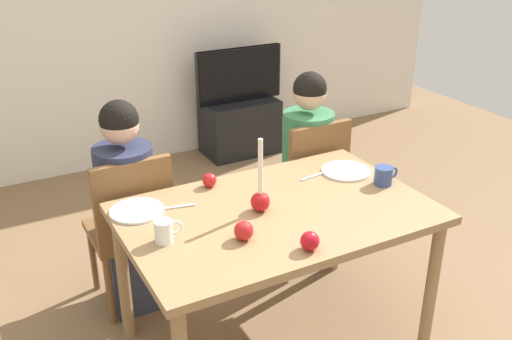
{
  "coord_description": "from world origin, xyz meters",
  "views": [
    {
      "loc": [
        -1.19,
        -2.01,
        2.01
      ],
      "look_at": [
        0.0,
        0.2,
        0.87
      ],
      "focal_mm": 40.61,
      "sensor_mm": 36.0,
      "label": 1
    }
  ],
  "objects_px": {
    "plate_right": "(346,171)",
    "mug_left": "(164,231)",
    "chair_left": "(131,224)",
    "person_right_child": "(307,170)",
    "chair_right": "(309,180)",
    "apple_by_left_plate": "(209,180)",
    "tv_stand": "(240,127)",
    "candle_centerpiece": "(260,197)",
    "plate_left": "(137,211)",
    "apple_by_right_mug": "(310,241)",
    "person_left_child": "(128,211)",
    "tv": "(239,75)",
    "apple_near_candle": "(244,231)",
    "mug_right": "(384,176)",
    "dining_table": "(276,226)"
  },
  "relations": [
    {
      "from": "person_left_child",
      "to": "person_right_child",
      "type": "bearing_deg",
      "value": 0.0
    },
    {
      "from": "chair_left",
      "to": "person_left_child",
      "type": "height_order",
      "value": "person_left_child"
    },
    {
      "from": "tv",
      "to": "plate_left",
      "type": "xyz_separation_m",
      "value": [
        -1.54,
        -2.02,
        0.05
      ]
    },
    {
      "from": "plate_left",
      "to": "plate_right",
      "type": "xyz_separation_m",
      "value": [
        1.1,
        -0.1,
        0.0
      ]
    },
    {
      "from": "dining_table",
      "to": "person_right_child",
      "type": "distance_m",
      "value": 0.87
    },
    {
      "from": "tv",
      "to": "mug_left",
      "type": "xyz_separation_m",
      "value": [
        -1.51,
        -2.32,
        0.09
      ]
    },
    {
      "from": "person_right_child",
      "to": "tv_stand",
      "type": "bearing_deg",
      "value": 76.94
    },
    {
      "from": "plate_right",
      "to": "mug_left",
      "type": "distance_m",
      "value": 1.09
    },
    {
      "from": "mug_right",
      "to": "apple_by_left_plate",
      "type": "xyz_separation_m",
      "value": [
        -0.78,
        0.39,
        -0.01
      ]
    },
    {
      "from": "chair_left",
      "to": "mug_left",
      "type": "bearing_deg",
      "value": -92.48
    },
    {
      "from": "tv",
      "to": "apple_by_left_plate",
      "type": "distance_m",
      "value": 2.25
    },
    {
      "from": "apple_near_candle",
      "to": "apple_by_left_plate",
      "type": "height_order",
      "value": "apple_near_candle"
    },
    {
      "from": "dining_table",
      "to": "tv",
      "type": "height_order",
      "value": "tv"
    },
    {
      "from": "chair_left",
      "to": "mug_right",
      "type": "relative_size",
      "value": 6.65
    },
    {
      "from": "chair_left",
      "to": "person_right_child",
      "type": "distance_m",
      "value": 1.1
    },
    {
      "from": "plate_left",
      "to": "apple_by_right_mug",
      "type": "relative_size",
      "value": 3.08
    },
    {
      "from": "chair_left",
      "to": "mug_left",
      "type": "distance_m",
      "value": 0.69
    },
    {
      "from": "apple_by_left_plate",
      "to": "apple_by_right_mug",
      "type": "bearing_deg",
      "value": -80.65
    },
    {
      "from": "tv_stand",
      "to": "candle_centerpiece",
      "type": "relative_size",
      "value": 1.82
    },
    {
      "from": "plate_right",
      "to": "mug_left",
      "type": "xyz_separation_m",
      "value": [
        -1.07,
        -0.21,
        0.04
      ]
    },
    {
      "from": "apple_near_candle",
      "to": "plate_left",
      "type": "bearing_deg",
      "value": 125.87
    },
    {
      "from": "person_left_child",
      "to": "tv_stand",
      "type": "relative_size",
      "value": 1.83
    },
    {
      "from": "dining_table",
      "to": "apple_by_left_plate",
      "type": "relative_size",
      "value": 19.82
    },
    {
      "from": "tv_stand",
      "to": "tv",
      "type": "distance_m",
      "value": 0.47
    },
    {
      "from": "tv",
      "to": "candle_centerpiece",
      "type": "xyz_separation_m",
      "value": [
        -1.04,
        -2.27,
        0.11
      ]
    },
    {
      "from": "chair_right",
      "to": "apple_by_left_plate",
      "type": "relative_size",
      "value": 12.74
    },
    {
      "from": "person_left_child",
      "to": "chair_right",
      "type": "bearing_deg",
      "value": -1.68
    },
    {
      "from": "plate_right",
      "to": "apple_near_candle",
      "type": "height_order",
      "value": "apple_near_candle"
    },
    {
      "from": "dining_table",
      "to": "plate_right",
      "type": "xyz_separation_m",
      "value": [
        0.53,
        0.19,
        0.09
      ]
    },
    {
      "from": "tv_stand",
      "to": "apple_by_right_mug",
      "type": "height_order",
      "value": "apple_by_right_mug"
    },
    {
      "from": "mug_right",
      "to": "plate_left",
      "type": "bearing_deg",
      "value": 165.53
    },
    {
      "from": "tv_stand",
      "to": "apple_near_candle",
      "type": "height_order",
      "value": "apple_near_candle"
    },
    {
      "from": "chair_left",
      "to": "person_right_child",
      "type": "relative_size",
      "value": 0.77
    },
    {
      "from": "chair_left",
      "to": "chair_right",
      "type": "xyz_separation_m",
      "value": [
        1.1,
        0.0,
        0.0
      ]
    },
    {
      "from": "tv",
      "to": "apple_near_candle",
      "type": "height_order",
      "value": "tv"
    },
    {
      "from": "person_left_child",
      "to": "chair_left",
      "type": "bearing_deg",
      "value": -90.0
    },
    {
      "from": "person_left_child",
      "to": "candle_centerpiece",
      "type": "height_order",
      "value": "person_left_child"
    },
    {
      "from": "chair_right",
      "to": "mug_right",
      "type": "relative_size",
      "value": 6.65
    },
    {
      "from": "mug_right",
      "to": "apple_by_right_mug",
      "type": "bearing_deg",
      "value": -152.97
    },
    {
      "from": "dining_table",
      "to": "chair_left",
      "type": "bearing_deg",
      "value": 130.46
    },
    {
      "from": "plate_right",
      "to": "apple_by_right_mug",
      "type": "relative_size",
      "value": 3.21
    },
    {
      "from": "mug_left",
      "to": "apple_near_candle",
      "type": "distance_m",
      "value": 0.33
    },
    {
      "from": "plate_right",
      "to": "person_right_child",
      "type": "bearing_deg",
      "value": 82.81
    },
    {
      "from": "plate_left",
      "to": "apple_near_candle",
      "type": "relative_size",
      "value": 2.94
    },
    {
      "from": "tv",
      "to": "apple_near_candle",
      "type": "relative_size",
      "value": 9.45
    },
    {
      "from": "chair_right",
      "to": "apple_by_right_mug",
      "type": "distance_m",
      "value": 1.19
    },
    {
      "from": "candle_centerpiece",
      "to": "plate_left",
      "type": "bearing_deg",
      "value": 153.08
    },
    {
      "from": "plate_right",
      "to": "mug_left",
      "type": "height_order",
      "value": "mug_left"
    },
    {
      "from": "chair_right",
      "to": "plate_right",
      "type": "height_order",
      "value": "chair_right"
    },
    {
      "from": "tv_stand",
      "to": "dining_table",
      "type": "bearing_deg",
      "value": -112.85
    }
  ]
}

